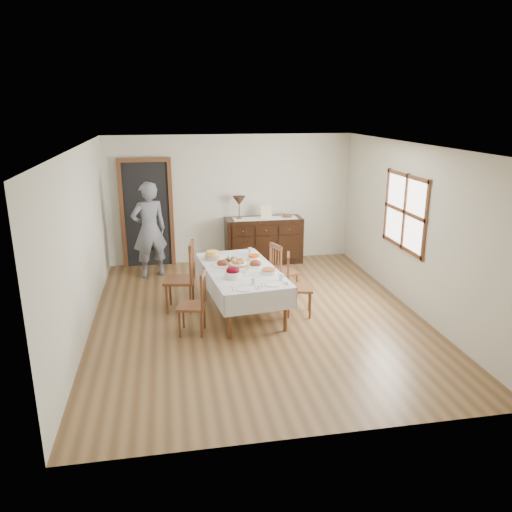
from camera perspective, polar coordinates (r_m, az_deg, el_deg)
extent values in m
plane|color=brown|center=(7.83, 0.13, -6.88)|extent=(6.00, 6.00, 0.00)
cube|color=silver|center=(7.19, 0.14, 12.45)|extent=(5.00, 6.00, 0.02)
cube|color=beige|center=(10.30, -2.88, 6.49)|extent=(5.00, 0.02, 2.60)
cube|color=beige|center=(4.64, 6.85, -6.84)|extent=(5.00, 0.02, 2.60)
cube|color=beige|center=(7.39, -19.30, 1.37)|extent=(0.02, 6.00, 2.60)
cube|color=beige|center=(8.22, 17.58, 3.04)|extent=(0.02, 6.00, 2.60)
cube|color=white|center=(8.43, 16.70, 4.84)|extent=(0.02, 1.30, 1.10)
cube|color=brown|center=(8.42, 16.62, 4.84)|extent=(0.03, 1.46, 1.26)
cube|color=black|center=(10.24, -12.33, 4.63)|extent=(0.90, 0.06, 2.10)
cube|color=brown|center=(10.22, -12.34, 4.61)|extent=(1.04, 0.08, 2.18)
cube|color=silver|center=(7.76, -1.72, -1.59)|extent=(1.26, 2.15, 0.04)
cylinder|color=brown|center=(7.00, -3.08, -6.96)|extent=(0.06, 0.06, 0.66)
cylinder|color=brown|center=(7.23, 3.39, -6.17)|extent=(0.06, 0.06, 0.66)
cylinder|color=brown|center=(8.61, -5.95, -2.38)|extent=(0.06, 0.06, 0.66)
cylinder|color=brown|center=(8.79, -0.60, -1.87)|extent=(0.06, 0.06, 0.66)
cube|color=silver|center=(7.70, -5.46, -2.93)|extent=(0.27, 2.07, 0.32)
cube|color=silver|center=(7.95, 1.91, -2.19)|extent=(0.27, 2.07, 0.32)
cube|color=silver|center=(6.88, 0.58, -5.29)|extent=(1.06, 0.15, 0.32)
cube|color=silver|center=(8.76, -3.51, -0.40)|extent=(1.06, 0.15, 0.32)
cube|color=brown|center=(7.19, -7.37, -5.71)|extent=(0.46, 0.46, 0.04)
cylinder|color=brown|center=(7.44, -8.31, -6.75)|extent=(0.03, 0.03, 0.39)
cylinder|color=brown|center=(7.16, -8.75, -7.74)|extent=(0.03, 0.03, 0.39)
cylinder|color=brown|center=(7.39, -5.91, -6.82)|extent=(0.03, 0.03, 0.39)
cylinder|color=brown|center=(7.11, -6.26, -7.83)|extent=(0.03, 0.03, 0.39)
cylinder|color=brown|center=(7.22, -5.87, -3.36)|extent=(0.04, 0.04, 0.51)
cylinder|color=brown|center=(6.91, -6.25, -4.31)|extent=(0.04, 0.04, 0.51)
cube|color=brown|center=(6.99, -6.11, -2.14)|extent=(0.11, 0.37, 0.07)
cylinder|color=brown|center=(7.15, -5.96, -3.73)|extent=(0.02, 0.02, 0.42)
cylinder|color=brown|center=(7.07, -6.05, -3.96)|extent=(0.02, 0.02, 0.42)
cylinder|color=brown|center=(7.00, -6.15, -4.20)|extent=(0.02, 0.02, 0.42)
cube|color=brown|center=(8.00, -8.75, -2.76)|extent=(0.53, 0.53, 0.04)
cylinder|color=brown|center=(8.29, -9.78, -4.00)|extent=(0.04, 0.04, 0.47)
cylinder|color=brown|center=(7.94, -10.18, -4.96)|extent=(0.04, 0.04, 0.47)
cylinder|color=brown|center=(8.23, -7.21, -4.01)|extent=(0.04, 0.04, 0.47)
cylinder|color=brown|center=(7.89, -7.50, -4.98)|extent=(0.04, 0.04, 0.47)
cylinder|color=brown|center=(8.06, -7.19, -0.23)|extent=(0.04, 0.04, 0.62)
cylinder|color=brown|center=(7.69, -7.50, -1.10)|extent=(0.04, 0.04, 0.62)
cube|color=brown|center=(7.80, -7.41, 1.19)|extent=(0.12, 0.44, 0.09)
cylinder|color=brown|center=(7.97, -7.26, -0.59)|extent=(0.02, 0.02, 0.51)
cylinder|color=brown|center=(7.88, -7.34, -0.81)|extent=(0.02, 0.02, 0.51)
cylinder|color=brown|center=(7.79, -7.42, -1.03)|extent=(0.02, 0.02, 0.51)
cube|color=brown|center=(7.78, 5.00, -3.66)|extent=(0.49, 0.49, 0.04)
cylinder|color=brown|center=(7.71, 6.20, -5.69)|extent=(0.03, 0.03, 0.41)
cylinder|color=brown|center=(8.02, 6.12, -4.79)|extent=(0.03, 0.03, 0.41)
cylinder|color=brown|center=(7.71, 3.75, -5.65)|extent=(0.03, 0.03, 0.41)
cylinder|color=brown|center=(8.01, 3.77, -4.75)|extent=(0.03, 0.03, 0.41)
cylinder|color=brown|center=(7.52, 3.68, -2.17)|extent=(0.04, 0.04, 0.54)
cylinder|color=brown|center=(7.85, 3.70, -1.34)|extent=(0.04, 0.04, 0.54)
cube|color=brown|center=(7.61, 3.72, -0.09)|extent=(0.13, 0.38, 0.08)
cylinder|color=brown|center=(7.61, 3.68, -2.09)|extent=(0.02, 0.02, 0.44)
cylinder|color=brown|center=(7.69, 3.68, -1.88)|extent=(0.02, 0.02, 0.44)
cylinder|color=brown|center=(7.77, 3.69, -1.67)|extent=(0.02, 0.02, 0.44)
cube|color=brown|center=(8.52, 3.25, -1.87)|extent=(0.50, 0.50, 0.04)
cylinder|color=brown|center=(8.55, 4.69, -3.39)|extent=(0.03, 0.03, 0.40)
cylinder|color=brown|center=(8.80, 3.55, -2.77)|extent=(0.03, 0.03, 0.40)
cylinder|color=brown|center=(8.39, 2.89, -3.76)|extent=(0.03, 0.03, 0.40)
cylinder|color=brown|center=(8.64, 1.78, -3.12)|extent=(0.03, 0.03, 0.40)
cylinder|color=brown|center=(8.22, 2.86, -0.68)|extent=(0.04, 0.04, 0.52)
cylinder|color=brown|center=(8.49, 1.67, -0.08)|extent=(0.04, 0.04, 0.52)
cube|color=brown|center=(8.29, 2.28, 1.10)|extent=(0.16, 0.36, 0.07)
cylinder|color=brown|center=(8.29, 2.56, -0.65)|extent=(0.02, 0.02, 0.43)
cylinder|color=brown|center=(8.36, 2.26, -0.49)|extent=(0.02, 0.02, 0.43)
cylinder|color=brown|center=(8.43, 1.96, -0.35)|extent=(0.02, 0.02, 0.43)
cube|color=black|center=(10.31, 0.88, 1.80)|extent=(1.57, 0.52, 0.94)
cube|color=black|center=(9.90, -1.49, 2.85)|extent=(0.44, 0.02, 0.19)
sphere|color=brown|center=(9.89, -1.47, 2.82)|extent=(0.03, 0.03, 0.03)
cube|color=black|center=(9.98, 1.18, 2.97)|extent=(0.44, 0.02, 0.19)
sphere|color=brown|center=(9.97, 1.21, 2.94)|extent=(0.03, 0.03, 0.03)
cube|color=black|center=(10.09, 3.81, 3.08)|extent=(0.44, 0.02, 0.19)
sphere|color=brown|center=(10.07, 3.84, 3.05)|extent=(0.03, 0.03, 0.03)
imported|color=slate|center=(9.54, -12.13, 3.27)|extent=(0.70, 0.57, 1.94)
cylinder|color=olive|center=(7.71, -2.05, -1.22)|extent=(0.31, 0.31, 0.09)
cylinder|color=white|center=(7.69, -2.06, -0.82)|extent=(0.28, 0.28, 0.02)
sphere|color=#B37B43|center=(7.69, -1.49, -0.58)|extent=(0.08, 0.08, 0.08)
sphere|color=#B37B43|center=(7.74, -1.72, -0.47)|extent=(0.08, 0.08, 0.08)
sphere|color=#B37B43|center=(7.75, -2.14, -0.44)|extent=(0.08, 0.08, 0.08)
sphere|color=#B37B43|center=(7.72, -2.52, -0.51)|extent=(0.08, 0.08, 0.08)
sphere|color=#B37B43|center=(7.67, -2.63, -0.64)|extent=(0.08, 0.08, 0.08)
sphere|color=#B37B43|center=(7.62, -2.40, -0.75)|extent=(0.08, 0.08, 0.08)
sphere|color=#B37B43|center=(7.61, -1.98, -0.78)|extent=(0.08, 0.08, 0.08)
sphere|color=#B37B43|center=(7.64, -1.60, -0.71)|extent=(0.08, 0.08, 0.08)
cylinder|color=black|center=(8.05, -2.65, -0.57)|extent=(0.27, 0.27, 0.05)
ellipsoid|color=#FF9ABA|center=(8.05, -2.14, -0.20)|extent=(0.05, 0.05, 0.06)
ellipsoid|color=#72D4E9|center=(8.11, -2.57, -0.08)|extent=(0.05, 0.05, 0.06)
ellipsoid|color=#76C166|center=(8.07, -3.12, -0.16)|extent=(0.05, 0.05, 0.06)
ellipsoid|color=#FFB75B|center=(7.99, -3.04, -0.34)|extent=(0.05, 0.05, 0.06)
ellipsoid|color=#B98CE1|center=(7.98, -2.43, -0.37)|extent=(0.05, 0.05, 0.06)
cylinder|color=white|center=(7.92, -3.81, -1.03)|extent=(0.33, 0.33, 0.01)
ellipsoid|color=maroon|center=(7.91, -3.81, -0.82)|extent=(0.19, 0.16, 0.11)
cylinder|color=white|center=(7.89, -0.05, -1.08)|extent=(0.31, 0.31, 0.01)
ellipsoid|color=maroon|center=(7.88, -0.05, -0.87)|extent=(0.19, 0.16, 0.11)
cylinder|color=white|center=(7.35, -2.65, -2.16)|extent=(0.25, 0.25, 0.09)
ellipsoid|color=#58010D|center=(7.32, -2.66, -1.67)|extent=(0.20, 0.17, 0.11)
cylinder|color=white|center=(8.19, -0.26, -0.25)|extent=(0.21, 0.21, 0.05)
cylinder|color=#E14D00|center=(8.17, -0.26, 0.03)|extent=(0.18, 0.18, 0.03)
cylinder|color=tan|center=(8.25, -4.96, -0.04)|extent=(0.26, 0.26, 0.10)
cylinder|color=yellow|center=(8.23, -4.97, 0.42)|extent=(0.20, 0.20, 0.04)
cylinder|color=white|center=(7.54, 1.45, -1.81)|extent=(0.23, 0.23, 0.05)
cylinder|color=#DB6735|center=(7.53, 1.45, -1.55)|extent=(0.20, 0.20, 0.02)
cube|color=white|center=(7.55, -1.67, -1.69)|extent=(0.15, 0.11, 0.07)
cylinder|color=white|center=(6.92, -1.30, -3.72)|extent=(0.25, 0.25, 0.01)
cube|color=white|center=(6.90, -2.69, -3.83)|extent=(0.09, 0.13, 0.01)
cube|color=silver|center=(6.89, -2.70, -3.78)|extent=(0.03, 0.16, 0.01)
cube|color=silver|center=(6.94, 0.01, -3.66)|extent=(0.03, 0.18, 0.01)
cube|color=silver|center=(6.95, 0.34, -3.64)|extent=(0.03, 0.14, 0.01)
cylinder|color=silver|center=(7.06, -0.28, -2.89)|extent=(0.07, 0.07, 0.10)
cylinder|color=white|center=(7.09, 1.99, -3.21)|extent=(0.25, 0.25, 0.01)
cube|color=white|center=(7.05, 0.64, -3.32)|extent=(0.09, 0.13, 0.01)
cube|color=silver|center=(7.05, 0.64, -3.28)|extent=(0.03, 0.16, 0.01)
cube|color=silver|center=(7.12, 3.25, -3.15)|extent=(0.03, 0.18, 0.01)
cube|color=silver|center=(7.13, 3.57, -3.13)|extent=(0.03, 0.14, 0.01)
cylinder|color=silver|center=(7.24, 2.91, -2.41)|extent=(0.07, 0.07, 0.10)
cylinder|color=silver|center=(8.37, -4.31, 0.22)|extent=(0.06, 0.06, 0.09)
cylinder|color=silver|center=(8.50, -0.67, 0.58)|extent=(0.07, 0.07, 0.11)
cube|color=white|center=(10.17, 1.03, 4.34)|extent=(1.30, 0.35, 0.01)
cylinder|color=brown|center=(10.14, -1.93, 4.36)|extent=(0.12, 0.12, 0.03)
cylinder|color=brown|center=(10.11, -1.93, 5.13)|extent=(0.02, 0.02, 0.25)
cone|color=#3B2219|center=(10.06, -1.95, 6.33)|extent=(0.26, 0.26, 0.18)
cube|color=beige|center=(10.13, 1.16, 5.07)|extent=(0.22, 0.08, 0.28)
cylinder|color=brown|center=(10.28, 3.60, 4.60)|extent=(0.20, 0.20, 0.06)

